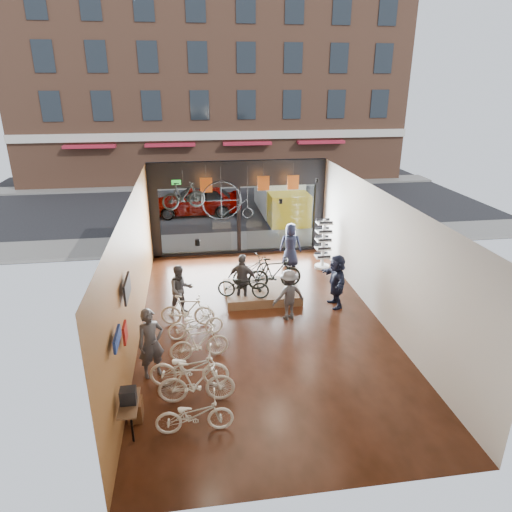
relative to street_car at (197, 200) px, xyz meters
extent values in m
cube|color=black|center=(1.58, -12.00, -0.81)|extent=(7.00, 12.00, 0.04)
cube|color=black|center=(1.58, -12.00, 3.03)|extent=(7.00, 12.00, 0.04)
cube|color=#9D5B2F|center=(-1.94, -12.00, 1.11)|extent=(0.04, 12.00, 3.80)
cube|color=beige|center=(5.10, -12.00, 1.11)|extent=(0.04, 12.00, 3.80)
cube|color=beige|center=(1.58, -18.02, 1.11)|extent=(7.00, 0.04, 3.80)
cube|color=#198C26|center=(-0.82, -6.12, 2.26)|extent=(0.35, 0.06, 0.18)
cube|color=black|center=(1.58, 3.00, -0.80)|extent=(30.00, 18.00, 0.02)
cube|color=slate|center=(1.58, -4.80, -0.73)|extent=(30.00, 2.40, 0.12)
cube|color=slate|center=(1.58, 7.00, -0.73)|extent=(30.00, 2.00, 0.12)
cube|color=brown|center=(1.58, 9.50, 6.21)|extent=(26.00, 5.00, 14.00)
imported|color=gray|center=(0.00, 0.00, 0.00)|extent=(4.65, 1.87, 1.58)
imported|color=beige|center=(-0.46, -16.17, -0.38)|extent=(1.59, 0.57, 0.83)
imported|color=beige|center=(-0.40, -15.24, -0.28)|extent=(1.73, 0.55, 1.03)
imported|color=beige|center=(-0.55, -14.65, -0.31)|extent=(1.91, 0.87, 0.97)
imported|color=beige|center=(-0.28, -13.55, -0.33)|extent=(1.59, 0.69, 0.92)
imported|color=beige|center=(-0.35, -12.47, -0.38)|extent=(1.65, 0.84, 0.83)
imported|color=beige|center=(-0.57, -11.78, -0.31)|extent=(1.64, 0.72, 0.95)
cube|color=#513223|center=(1.86, -10.22, -0.64)|extent=(2.40, 1.80, 0.30)
imported|color=black|center=(1.18, -10.81, -0.06)|extent=(1.72, 0.98, 0.86)
imported|color=black|center=(2.28, -10.28, 0.05)|extent=(1.82, 0.62, 1.08)
imported|color=black|center=(1.60, -9.55, -0.08)|extent=(1.62, 1.30, 0.82)
imported|color=#3F3F44|center=(-1.42, -14.10, 0.09)|extent=(0.76, 0.65, 1.77)
imported|color=#3F3F44|center=(-0.74, -11.04, 0.00)|extent=(0.92, 0.82, 1.58)
imported|color=#3F3F44|center=(1.19, -10.64, 0.05)|extent=(1.06, 0.83, 1.68)
imported|color=#3F3F44|center=(2.42, -11.80, -0.01)|extent=(1.13, 0.84, 1.55)
imported|color=#161C33|center=(3.37, -7.73, 0.06)|extent=(0.94, 0.73, 1.70)
imported|color=#161C33|center=(4.06, -11.21, 0.07)|extent=(0.58, 1.62, 1.72)
imported|color=black|center=(-0.54, -7.80, 2.13)|extent=(1.64, 0.94, 0.95)
cube|color=#CC5919|center=(0.29, -6.80, 2.26)|extent=(0.45, 0.03, 0.55)
cube|color=#CC5919|center=(2.46, -6.80, 2.26)|extent=(0.45, 0.03, 0.55)
cube|color=#CC5919|center=(3.61, -6.80, 2.26)|extent=(0.45, 0.03, 0.55)
camera|label=1|loc=(-0.31, -23.68, 5.93)|focal=32.00mm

